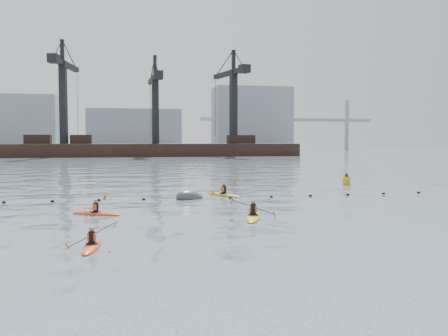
{
  "coord_description": "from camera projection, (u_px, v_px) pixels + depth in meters",
  "views": [
    {
      "loc": [
        -5.72,
        -10.19,
        4.14
      ],
      "look_at": [
        -1.48,
        11.73,
        2.8
      ],
      "focal_mm": 38.0,
      "sensor_mm": 36.0,
      "label": 1
    }
  ],
  "objects": [
    {
      "name": "ground",
      "position": [
        378.0,
        313.0,
        11.32
      ],
      "size": [
        400.0,
        400.0,
        0.0
      ],
      "primitive_type": "plane",
      "color": "#3B4B56",
      "rests_on": "ground"
    },
    {
      "name": "float_line",
      "position": [
        209.0,
        198.0,
        33.31
      ],
      "size": [
        33.24,
        0.73,
        0.24
      ],
      "color": "black",
      "rests_on": "ground"
    },
    {
      "name": "nav_buoy",
      "position": [
        347.0,
        181.0,
        43.37
      ],
      "size": [
        0.7,
        0.7,
        1.27
      ],
      "color": "gold",
      "rests_on": "ground"
    },
    {
      "name": "barge_pier",
      "position": [
        155.0,
        149.0,
        118.96
      ],
      "size": [
        72.0,
        19.3,
        29.5
      ],
      "color": "black",
      "rests_on": "ground"
    },
    {
      "name": "skyline",
      "position": [
        156.0,
        124.0,
        158.46
      ],
      "size": [
        141.0,
        28.0,
        22.0
      ],
      "color": "gray",
      "rests_on": "ground"
    },
    {
      "name": "kayaker_0",
      "position": [
        92.0,
        245.0,
        18.16
      ],
      "size": [
        1.99,
        2.88,
        1.16
      ],
      "rotation": [
        0.0,
        0.0,
        -0.09
      ],
      "color": "#E84415",
      "rests_on": "ground"
    },
    {
      "name": "kayaker_2",
      "position": [
        96.0,
        213.0,
        26.13
      ],
      "size": [
        2.91,
        1.93,
        1.1
      ],
      "rotation": [
        0.0,
        0.0,
        1.08
      ],
      "color": "#E04715",
      "rests_on": "ground"
    },
    {
      "name": "mooring_buoy",
      "position": [
        190.0,
        199.0,
        33.27
      ],
      "size": [
        2.83,
        2.41,
        1.6
      ],
      "primitive_type": "ellipsoid",
      "rotation": [
        0.0,
        0.21,
        0.52
      ],
      "color": "#3A3C3E",
      "rests_on": "ground"
    },
    {
      "name": "kayaker_3",
      "position": [
        253.0,
        216.0,
        24.91
      ],
      "size": [
        2.31,
        3.51,
        1.25
      ],
      "rotation": [
        0.0,
        0.0,
        -0.31
      ],
      "color": "gold",
      "rests_on": "ground"
    },
    {
      "name": "kayaker_5",
      "position": [
        224.0,
        194.0,
        34.85
      ],
      "size": [
        2.35,
        3.28,
        1.21
      ],
      "rotation": [
        0.0,
        0.0,
        0.54
      ],
      "color": "gold",
      "rests_on": "ground"
    }
  ]
}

